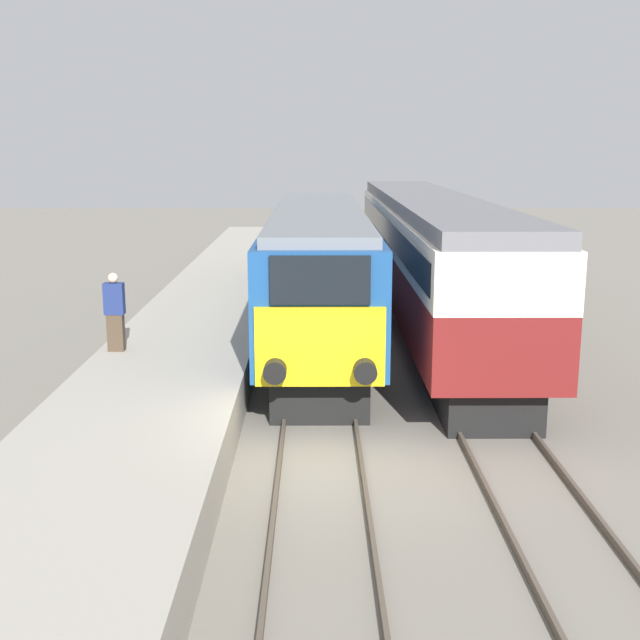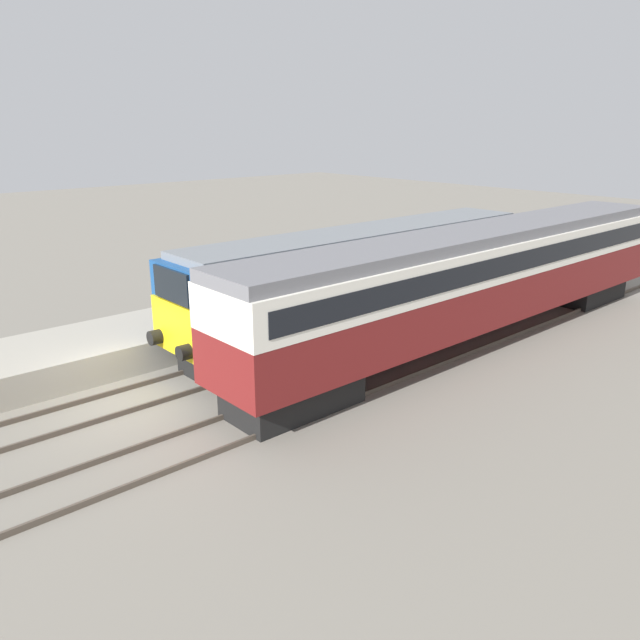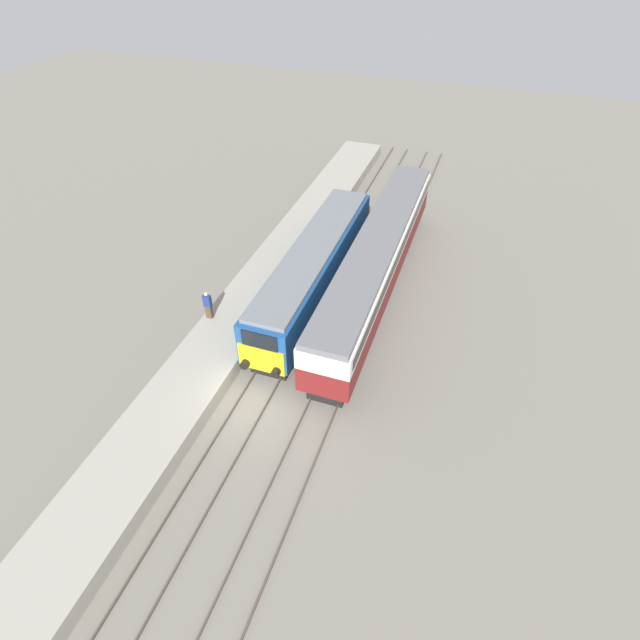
# 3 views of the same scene
# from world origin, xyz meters

# --- Properties ---
(ground_plane) EXTENTS (120.00, 120.00, 0.00)m
(ground_plane) POSITION_xyz_m (0.00, 0.00, 0.00)
(ground_plane) COLOR slate
(platform_left) EXTENTS (3.50, 50.00, 0.95)m
(platform_left) POSITION_xyz_m (-3.30, 8.00, 0.48)
(platform_left) COLOR #9E998C
(platform_left) RESTS_ON ground_plane
(rails_near_track) EXTENTS (1.51, 60.00, 0.14)m
(rails_near_track) POSITION_xyz_m (0.00, 5.00, 0.07)
(rails_near_track) COLOR #4C4238
(rails_near_track) RESTS_ON ground_plane
(rails_far_track) EXTENTS (1.50, 60.00, 0.14)m
(rails_far_track) POSITION_xyz_m (3.40, 5.00, 0.07)
(rails_far_track) COLOR #4C4238
(rails_far_track) RESTS_ON ground_plane
(locomotive) EXTENTS (2.70, 16.00, 3.81)m
(locomotive) POSITION_xyz_m (0.00, 9.34, 2.16)
(locomotive) COLOR black
(locomotive) RESTS_ON ground_plane
(passenger_carriage) EXTENTS (2.75, 20.83, 4.02)m
(passenger_carriage) POSITION_xyz_m (3.40, 11.34, 2.45)
(passenger_carriage) COLOR black
(passenger_carriage) RESTS_ON ground_plane
(person_on_platform) EXTENTS (0.44, 0.26, 1.79)m
(person_on_platform) POSITION_xyz_m (-4.60, 4.46, 1.85)
(person_on_platform) COLOR #473828
(person_on_platform) RESTS_ON platform_left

